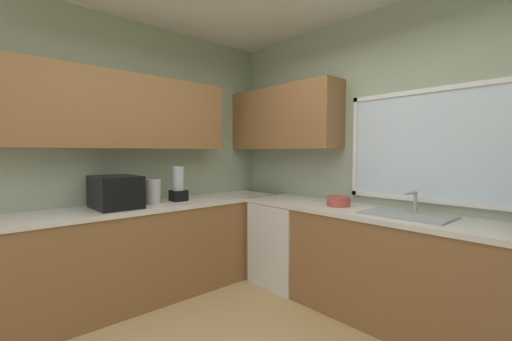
# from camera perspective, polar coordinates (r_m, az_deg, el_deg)

# --- Properties ---
(room_shell) EXTENTS (3.97, 3.58, 2.80)m
(room_shell) POSITION_cam_1_polar(r_m,az_deg,el_deg) (2.44, 0.36, 12.64)
(room_shell) COLOR #9EAD8E
(room_shell) RESTS_ON ground_plane
(counter_run_left) EXTENTS (0.65, 3.19, 0.91)m
(counter_run_left) POSITION_cam_1_polar(r_m,az_deg,el_deg) (3.38, -20.39, -13.42)
(counter_run_left) COLOR olive
(counter_run_left) RESTS_ON ground_plane
(counter_run_back) EXTENTS (3.06, 0.65, 0.91)m
(counter_run_back) POSITION_cam_1_polar(r_m,az_deg,el_deg) (3.02, 22.86, -15.55)
(counter_run_back) COLOR olive
(counter_run_back) RESTS_ON ground_plane
(dishwasher) EXTENTS (0.60, 0.60, 0.87)m
(dishwasher) POSITION_cam_1_polar(r_m,az_deg,el_deg) (3.62, 5.36, -12.51)
(dishwasher) COLOR white
(dishwasher) RESTS_ON ground_plane
(microwave) EXTENTS (0.48, 0.36, 0.29)m
(microwave) POSITION_cam_1_polar(r_m,az_deg,el_deg) (3.21, -23.37, -3.44)
(microwave) COLOR black
(microwave) RESTS_ON counter_run_left
(kettle) EXTENTS (0.14, 0.14, 0.24)m
(kettle) POSITION_cam_1_polar(r_m,az_deg,el_deg) (3.32, -17.51, -3.56)
(kettle) COLOR #B7B7BC
(kettle) RESTS_ON counter_run_left
(sink_assembly) EXTENTS (0.65, 0.40, 0.19)m
(sink_assembly) POSITION_cam_1_polar(r_m,az_deg,el_deg) (2.87, 24.88, -6.96)
(sink_assembly) COLOR #9EA0A5
(sink_assembly) RESTS_ON counter_run_back
(bowl) EXTENTS (0.22, 0.22, 0.09)m
(bowl) POSITION_cam_1_polar(r_m,az_deg,el_deg) (3.16, 14.25, -5.22)
(bowl) COLOR #B74C42
(bowl) RESTS_ON counter_run_back
(blender_appliance) EXTENTS (0.15, 0.15, 0.36)m
(blender_appliance) POSITION_cam_1_polar(r_m,az_deg,el_deg) (3.46, -13.42, -2.54)
(blender_appliance) COLOR black
(blender_appliance) RESTS_ON counter_run_left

